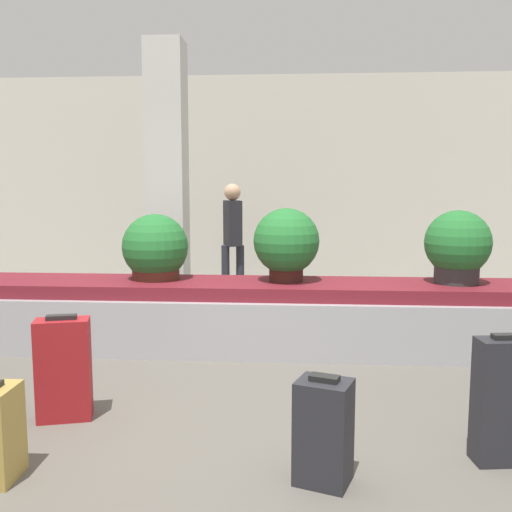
# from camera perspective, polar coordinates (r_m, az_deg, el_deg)

# --- Properties ---
(ground_plane) EXTENTS (18.00, 18.00, 0.00)m
(ground_plane) POSITION_cam_1_polar(r_m,az_deg,el_deg) (3.96, -1.92, -16.45)
(ground_plane) COLOR #59544C
(back_wall) EXTENTS (18.00, 0.06, 3.20)m
(back_wall) POSITION_cam_1_polar(r_m,az_deg,el_deg) (8.72, 1.55, 7.29)
(back_wall) COLOR beige
(back_wall) RESTS_ON ground_plane
(carousel) EXTENTS (6.12, 0.94, 0.65)m
(carousel) POSITION_cam_1_polar(r_m,az_deg,el_deg) (5.57, -0.00, -6.01)
(carousel) COLOR #9E9EA3
(carousel) RESTS_ON ground_plane
(pillar) EXTENTS (0.43, 0.43, 3.20)m
(pillar) POSITION_cam_1_polar(r_m,az_deg,el_deg) (6.72, -8.83, 7.22)
(pillar) COLOR silver
(pillar) RESTS_ON ground_plane
(suitcase_0) EXTENTS (0.39, 0.28, 0.72)m
(suitcase_0) POSITION_cam_1_polar(r_m,az_deg,el_deg) (4.13, -18.68, -10.66)
(suitcase_0) COLOR maroon
(suitcase_0) RESTS_ON ground_plane
(suitcase_1) EXTENTS (0.34, 0.31, 0.59)m
(suitcase_1) POSITION_cam_1_polar(r_m,az_deg,el_deg) (3.19, 6.77, -17.02)
(suitcase_1) COLOR #232328
(suitcase_1) RESTS_ON ground_plane
(suitcase_3) EXTENTS (0.36, 0.22, 0.76)m
(suitcase_3) POSITION_cam_1_polar(r_m,az_deg,el_deg) (3.63, 23.68, -13.12)
(suitcase_3) COLOR #232328
(suitcase_3) RESTS_ON ground_plane
(potted_plant_0) EXTENTS (0.65, 0.65, 0.65)m
(potted_plant_0) POSITION_cam_1_polar(r_m,az_deg,el_deg) (5.72, -10.04, 0.67)
(potted_plant_0) COLOR #4C2319
(potted_plant_0) RESTS_ON carousel
(potted_plant_1) EXTENTS (0.64, 0.64, 0.71)m
(potted_plant_1) POSITION_cam_1_polar(r_m,az_deg,el_deg) (5.50, 3.05, 1.26)
(potted_plant_1) COLOR #381914
(potted_plant_1) RESTS_ON carousel
(potted_plant_2) EXTENTS (0.62, 0.62, 0.69)m
(potted_plant_2) POSITION_cam_1_polar(r_m,az_deg,el_deg) (5.70, 19.52, 0.87)
(potted_plant_2) COLOR #2D2D2D
(potted_plant_2) RESTS_ON carousel
(traveler_0) EXTENTS (0.31, 0.36, 1.59)m
(traveler_0) POSITION_cam_1_polar(r_m,az_deg,el_deg) (7.68, -2.35, 2.37)
(traveler_0) COLOR #282833
(traveler_0) RESTS_ON ground_plane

